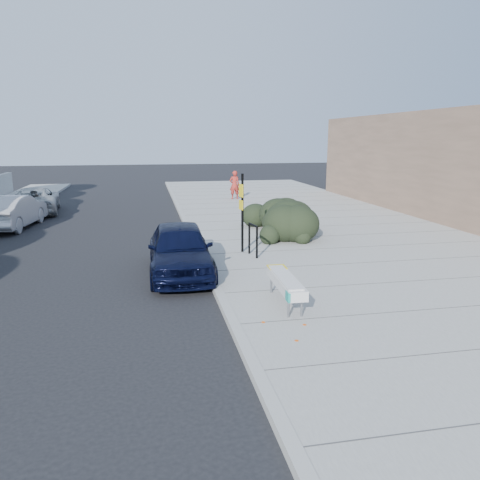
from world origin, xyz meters
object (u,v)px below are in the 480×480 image
Objects in this scene: bike_rack at (253,237)px; sign_post at (242,208)px; wagon_silver at (13,211)px; sedan_navy at (180,249)px; suv_silver at (35,200)px; pedestrian at (234,185)px; bench at (285,282)px.

bike_rack is 1.07m from sign_post.
sign_post is at bearing 149.17° from wagon_silver.
sedan_navy is 14.60m from suv_silver.
pedestrian reaches higher than sedan_navy.
bike_rack is 11.80m from wagon_silver.
wagon_silver is at bearing 28.97° from pedestrian.
sign_post is at bearing 78.38° from pedestrian.
sign_post is at bearing 102.65° from bike_rack.
wagon_silver is (-8.88, 6.88, -0.90)m from sign_post.
suv_silver reaches higher than bench.
wagon_silver is 0.91× the size of suv_silver.
suv_silver is at bearing 118.23° from bike_rack.
bike_rack is 0.60× the size of pedestrian.
bike_rack is (0.26, 4.51, 0.11)m from bench.
pedestrian is (2.04, 14.20, 0.25)m from bike_rack.
sign_post reaches higher than pedestrian.
bench is 4.52m from bike_rack.
sedan_navy is (-2.43, -1.12, -0.02)m from bike_rack.
bike_rack is 0.23× the size of wagon_silver.
bench is at bearing 133.39° from wagon_silver.
pedestrian is at bearing 74.52° from sedan_navy.
wagon_silver reaches higher than suv_silver.
bench is at bearing -103.72° from sign_post.
suv_silver is at bearing 114.78° from sign_post.
pedestrian is at bearing -175.10° from suv_silver.
bench is 0.49× the size of sedan_navy.
sign_post is at bearing 91.92° from bench.
bench is at bearing -102.69° from bike_rack.
bench is 0.44× the size of suv_silver.
bike_rack is at bearing 120.60° from suv_silver.
suv_silver is (-6.70, 12.97, -0.07)m from sedan_navy.
wagon_silver is at bearing 131.29° from bike_rack.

